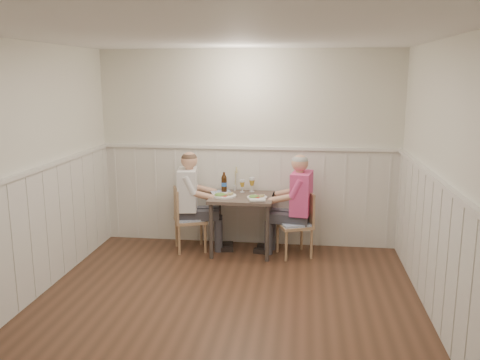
{
  "coord_description": "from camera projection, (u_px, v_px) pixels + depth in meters",
  "views": [
    {
      "loc": [
        0.75,
        -4.42,
        2.27
      ],
      "look_at": [
        -0.03,
        1.64,
        1.0
      ],
      "focal_mm": 38.0,
      "sensor_mm": 36.0,
      "label": 1
    }
  ],
  "objects": [
    {
      "name": "wainscot",
      "position": [
        232.0,
        227.0,
        5.38
      ],
      "size": [
        4.0,
        4.49,
        1.34
      ],
      "color": "silver",
      "rests_on": "ground"
    },
    {
      "name": "chair_left",
      "position": [
        186.0,
        217.0,
        6.62
      ],
      "size": [
        0.51,
        0.51,
        0.83
      ],
      "color": "#A28359",
      "rests_on": "ground"
    },
    {
      "name": "room_shell",
      "position": [
        220.0,
        160.0,
        4.54
      ],
      "size": [
        4.04,
        4.54,
        2.6
      ],
      "color": "silver",
      "rests_on": "ground"
    },
    {
      "name": "grass_vase",
      "position": [
        235.0,
        179.0,
        6.77
      ],
      "size": [
        0.04,
        0.04,
        0.34
      ],
      "color": "silver",
      "rests_on": "dining_table"
    },
    {
      "name": "beer_glass_b",
      "position": [
        242.0,
        184.0,
        6.67
      ],
      "size": [
        0.07,
        0.07,
        0.17
      ],
      "color": "silver",
      "rests_on": "dining_table"
    },
    {
      "name": "rolled_napkin",
      "position": [
        257.0,
        200.0,
        6.17
      ],
      "size": [
        0.2,
        0.07,
        0.04
      ],
      "color": "white",
      "rests_on": "dining_table"
    },
    {
      "name": "gingham_mat",
      "position": [
        221.0,
        192.0,
        6.72
      ],
      "size": [
        0.32,
        0.29,
        0.01
      ],
      "color": "#5070A7",
      "rests_on": "dining_table"
    },
    {
      "name": "ground_plane",
      "position": [
        222.0,
        317.0,
        4.85
      ],
      "size": [
        4.5,
        4.5,
        0.0
      ],
      "primitive_type": "plane",
      "color": "#462C1D"
    },
    {
      "name": "beer_bottle",
      "position": [
        224.0,
        183.0,
        6.7
      ],
      "size": [
        0.07,
        0.07,
        0.27
      ],
      "color": "black",
      "rests_on": "dining_table"
    },
    {
      "name": "dining_table",
      "position": [
        242.0,
        204.0,
        6.51
      ],
      "size": [
        0.8,
        0.7,
        0.75
      ],
      "color": "#4E4036",
      "rests_on": "ground"
    },
    {
      "name": "diner_cream",
      "position": [
        191.0,
        209.0,
        6.62
      ],
      "size": [
        0.66,
        0.46,
        1.33
      ],
      "color": "#3F3F47",
      "rests_on": "ground"
    },
    {
      "name": "plate_diner",
      "position": [
        223.0,
        195.0,
        6.44
      ],
      "size": [
        0.31,
        0.31,
        0.08
      ],
      "color": "white",
      "rests_on": "dining_table"
    },
    {
      "name": "beer_glass_a",
      "position": [
        252.0,
        182.0,
        6.7
      ],
      "size": [
        0.08,
        0.08,
        0.19
      ],
      "color": "silver",
      "rests_on": "dining_table"
    },
    {
      "name": "chair_right",
      "position": [
        298.0,
        221.0,
        6.43
      ],
      "size": [
        0.51,
        0.51,
        0.83
      ],
      "color": "#A28359",
      "rests_on": "ground"
    },
    {
      "name": "man_in_pink",
      "position": [
        298.0,
        213.0,
        6.44
      ],
      "size": [
        0.65,
        0.46,
        1.32
      ],
      "color": "#3F3F47",
      "rests_on": "ground"
    },
    {
      "name": "plate_man",
      "position": [
        256.0,
        197.0,
        6.37
      ],
      "size": [
        0.25,
        0.25,
        0.06
      ],
      "color": "white",
      "rests_on": "dining_table"
    }
  ]
}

